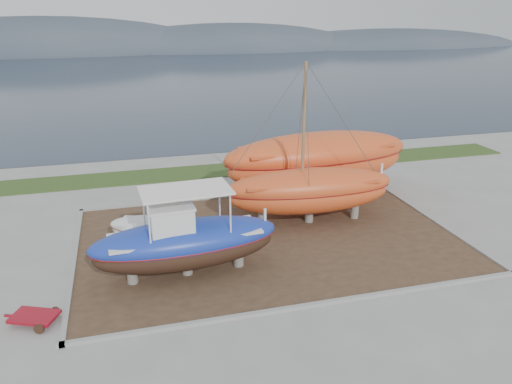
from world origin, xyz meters
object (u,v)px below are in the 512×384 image
object	(u,v)px
red_trailer	(35,319)
orange_sailboat	(312,146)
blue_caique	(185,233)
white_dinghy	(157,232)
orange_bare_hull	(317,166)

from	to	relation	value
red_trailer	orange_sailboat	bearing A→B (deg)	48.68
blue_caique	orange_sailboat	xyz separation A→B (m)	(7.00, 3.84, 2.24)
white_dinghy	orange_bare_hull	xyz separation A→B (m)	(9.79, 4.24, 1.21)
orange_bare_hull	blue_caique	bearing A→B (deg)	-144.40
white_dinghy	orange_bare_hull	world-z (taller)	orange_bare_hull
blue_caique	red_trailer	distance (m)	6.41
orange_sailboat	red_trailer	xyz separation A→B (m)	(-12.81, -5.86, -4.04)
orange_sailboat	red_trailer	world-z (taller)	orange_sailboat
blue_caique	orange_sailboat	bearing A→B (deg)	25.22
orange_bare_hull	red_trailer	xyz separation A→B (m)	(-14.63, -9.37, -1.79)
blue_caique	white_dinghy	world-z (taller)	blue_caique
orange_sailboat	orange_bare_hull	bearing A→B (deg)	65.89
blue_caique	red_trailer	world-z (taller)	blue_caique
orange_sailboat	white_dinghy	bearing A→B (deg)	-171.47
red_trailer	orange_bare_hull	bearing A→B (deg)	56.73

